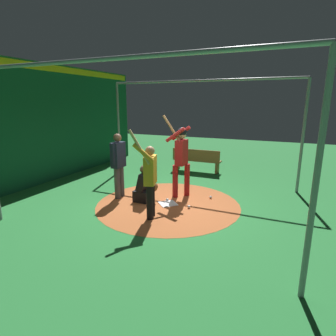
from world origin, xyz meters
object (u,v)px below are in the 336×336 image
object	(u,v)px
batter	(181,155)
visitor	(150,177)
catcher	(144,187)
baseball_2	(167,200)
home_plate	(168,204)
baseball_0	(211,197)
baseball_1	(189,207)
umpire	(118,162)
bench	(196,160)

from	to	relation	value
batter	visitor	bearing A→B (deg)	-93.60
batter	visitor	size ratio (longest dim) A/B	1.11
catcher	baseball_2	world-z (taller)	catcher
catcher	visitor	bearing A→B (deg)	-53.78
home_plate	baseball_0	size ratio (longest dim) A/B	5.68
batter	visitor	world-z (taller)	batter
batter	baseball_2	bearing A→B (deg)	-108.48
batter	baseball_1	size ratio (longest dim) A/B	29.94
baseball_1	umpire	bearing A→B (deg)	179.82
umpire	bench	world-z (taller)	umpire
baseball_0	baseball_1	bearing A→B (deg)	-108.62
catcher	baseball_1	xyz separation A→B (m)	(1.24, -0.00, -0.34)
visitor	home_plate	bearing A→B (deg)	72.31
catcher	baseball_2	size ratio (longest dim) A/B	13.20
home_plate	visitor	xyz separation A→B (m)	(-0.03, -0.91, 0.93)
batter	visitor	xyz separation A→B (m)	(-0.10, -1.60, -0.23)
batter	umpire	xyz separation A→B (m)	(-1.50, -0.75, -0.19)
baseball_2	baseball_0	bearing A→B (deg)	33.46
home_plate	baseball_2	distance (m)	0.21
batter	baseball_0	distance (m)	1.40
umpire	baseball_0	distance (m)	2.65
home_plate	baseball_0	distance (m)	1.22
batter	bench	distance (m)	2.94
home_plate	baseball_2	world-z (taller)	baseball_2
baseball_2	bench	bearing A→B (deg)	95.21
batter	catcher	bearing A→B (deg)	-133.84
catcher	bench	world-z (taller)	catcher
batter	baseball_0	xyz separation A→B (m)	(0.82, 0.14, -1.12)
catcher	visitor	size ratio (longest dim) A/B	0.49
visitor	baseball_0	distance (m)	2.16
baseball_0	baseball_2	bearing A→B (deg)	-146.54
baseball_2	batter	bearing A→B (deg)	71.52
home_plate	batter	size ratio (longest dim) A/B	0.19
baseball_1	baseball_2	size ratio (longest dim) A/B	1.00
home_plate	baseball_2	bearing A→B (deg)	119.16
umpire	bench	size ratio (longest dim) A/B	0.97
baseball_0	baseball_2	distance (m)	1.19
batter	bench	bearing A→B (deg)	99.61
bench	batter	bearing A→B (deg)	-80.39
home_plate	catcher	distance (m)	0.75
batter	baseball_2	xyz separation A→B (m)	(-0.17, -0.52, -1.12)
catcher	baseball_2	distance (m)	0.69
catcher	baseball_0	world-z (taller)	catcher
home_plate	batter	distance (m)	1.35
catcher	baseball_0	xyz separation A→B (m)	(1.54, 0.89, -0.34)
baseball_0	baseball_2	size ratio (longest dim) A/B	1.00
bench	baseball_2	bearing A→B (deg)	-84.79
umpire	visitor	world-z (taller)	visitor
home_plate	baseball_2	xyz separation A→B (m)	(-0.10, 0.18, 0.03)
visitor	baseball_0	xyz separation A→B (m)	(0.92, 1.74, -0.90)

